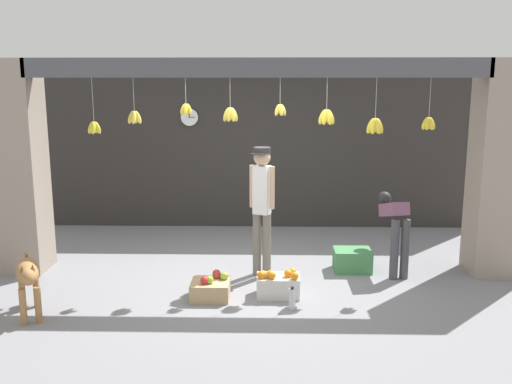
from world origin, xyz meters
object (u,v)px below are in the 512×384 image
fruit_crate_oranges (278,284)px  water_bottle (292,299)px  dog (28,276)px  fruit_crate_apples (211,288)px  produce_box_green (352,260)px  worker_stooping (395,224)px  shopkeeper (262,200)px  wall_clock (189,117)px

fruit_crate_oranges → water_bottle: (0.15, -0.39, -0.02)m
dog → water_bottle: 2.90m
dog → fruit_crate_oranges: size_ratio=1.69×
fruit_crate_apples → produce_box_green: 2.09m
worker_stooping → produce_box_green: 0.76m
dog → water_bottle: dog is taller
shopkeeper → worker_stooping: bearing=-154.8°
shopkeeper → produce_box_green: 1.51m
fruit_crate_oranges → shopkeeper: bearing=105.2°
shopkeeper → dog: bearing=50.6°
fruit_crate_oranges → fruit_crate_apples: bearing=-175.0°
shopkeeper → fruit_crate_apples: shopkeeper is taller
fruit_crate_oranges → produce_box_green: fruit_crate_oranges is taller
fruit_crate_oranges → fruit_crate_apples: (-0.80, -0.07, -0.03)m
produce_box_green → wall_clock: (-2.49, 2.29, 1.76)m
wall_clock → water_bottle: bearing=-65.9°
water_bottle → shopkeeper: bearing=107.5°
dog → water_bottle: (2.87, 0.27, -0.35)m
water_bottle → fruit_crate_apples: bearing=161.5°
produce_box_green → wall_clock: size_ratio=1.60×
fruit_crate_oranges → produce_box_green: bearing=43.0°
fruit_crate_oranges → produce_box_green: (1.02, 0.95, -0.00)m
shopkeeper → worker_stooping: (1.75, 0.11, -0.33)m
produce_box_green → water_bottle: (-0.87, -1.34, -0.02)m
worker_stooping → fruit_crate_oranges: (-1.55, -0.85, -0.54)m
dog → worker_stooping: bearing=85.4°
water_bottle → worker_stooping: bearing=41.8°
fruit_crate_apples → wall_clock: (-0.67, 3.31, 1.79)m
shopkeeper → fruit_crate_oranges: shopkeeper is taller
water_bottle → wall_clock: wall_clock is taller
fruit_crate_apples → produce_box_green: size_ratio=0.91×
fruit_crate_oranges → dog: bearing=-166.5°
dog → wall_clock: 4.33m
fruit_crate_oranges → wall_clock: wall_clock is taller
fruit_crate_oranges → fruit_crate_apples: 0.80m
fruit_crate_oranges → water_bottle: bearing=-68.3°
fruit_crate_oranges → fruit_crate_apples: fruit_crate_oranges is taller
worker_stooping → fruit_crate_apples: size_ratio=2.29×
fruit_crate_oranges → wall_clock: bearing=114.3°
fruit_crate_apples → wall_clock: size_ratio=1.45×
wall_clock → fruit_crate_apples: bearing=-78.6°
produce_box_green → wall_clock: bearing=137.4°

